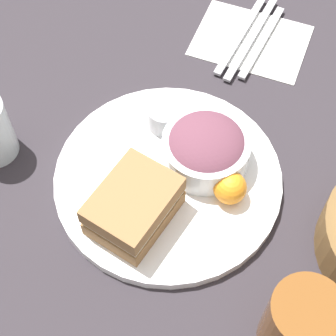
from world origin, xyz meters
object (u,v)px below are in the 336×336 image
knife (251,38)px  spoon (262,42)px  salad_bowl (206,148)px  dressing_cup (164,117)px  drink_glass (300,325)px  sandwich (134,206)px  fork (241,34)px  plate (168,179)px

knife → spoon: bearing=-90.0°
salad_bowl → dressing_cup: size_ratio=2.57×
drink_glass → spoon: drink_glass is taller
dressing_cup → drink_glass: 0.33m
dressing_cup → knife: dressing_cup is taller
sandwich → salad_bowl: (-0.11, 0.05, -0.00)m
sandwich → spoon: 0.37m
dressing_cup → spoon: 0.23m
salad_bowl → dressing_cup: salad_bowl is taller
sandwich → fork: size_ratio=0.67×
salad_bowl → plate: bearing=-41.3°
plate → sandwich: (0.07, -0.02, 0.04)m
dressing_cup → fork: 0.22m
knife → salad_bowl: bearing=-172.5°
drink_glass → fork: (-0.44, -0.20, -0.05)m
plate → dressing_cup: dressing_cup is taller
plate → dressing_cup: bearing=-154.9°
sandwich → dressing_cup: size_ratio=2.75×
salad_bowl → dressing_cup: bearing=-115.3°
fork → spoon: (0.00, 0.04, 0.00)m
plate → fork: bearing=177.8°
sandwich → spoon: (-0.36, 0.06, -0.04)m
plate → drink_glass: size_ratio=2.86×
sandwich → drink_glass: size_ratio=1.18×
plate → knife: bearing=174.3°
knife → spoon: (0.00, 0.02, 0.00)m
plate → salad_bowl: salad_bowl is taller
sandwich → knife: bearing=172.7°
knife → plate: bearing=180.0°
drink_glass → knife: size_ratio=0.54×
plate → sandwich: bearing=-13.6°
knife → sandwich: bearing=178.4°
drink_glass → fork: bearing=-155.8°
salad_bowl → sandwich: bearing=-25.5°
sandwich → salad_bowl: bearing=154.5°
spoon → salad_bowl: bearing=-176.6°
salad_bowl → drink_glass: 0.25m
drink_glass → knife: drink_glass is taller
knife → spoon: same height
drink_glass → salad_bowl: bearing=-137.4°
sandwich → spoon: bearing=170.0°
plate → spoon: bearing=170.8°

